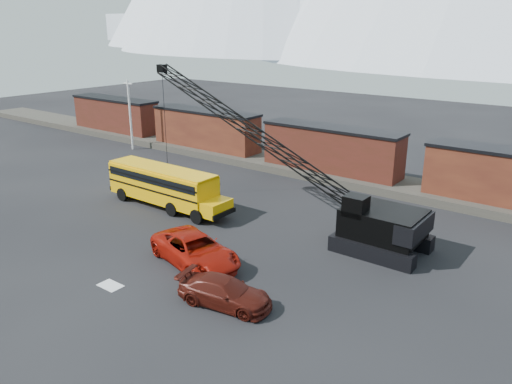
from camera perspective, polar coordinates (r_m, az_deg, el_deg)
ground at (r=32.03m, az=-11.14°, el=-7.41°), size 160.00×160.00×0.00m
gravel_berm at (r=48.27m, az=8.48°, el=2.12°), size 120.00×5.00×0.70m
boxcar_west_far at (r=68.53m, az=-15.78°, el=8.56°), size 13.70×3.10×4.17m
boxcar_west_near at (r=56.81m, az=-5.76°, el=7.22°), size 13.70×3.10×4.17m
boxcar_mid at (r=47.65m, az=8.62°, el=4.91°), size 13.70×3.10×4.17m
utility_pole at (r=59.65m, az=-14.19°, el=8.65°), size 1.40×0.24×8.00m
snow_patch at (r=29.48m, az=-16.30°, el=-10.22°), size 1.40×0.90×0.02m
school_bus at (r=40.07m, az=-10.33°, el=0.76°), size 11.65×2.65×3.19m
red_pickup at (r=30.51m, az=-6.96°, el=-6.62°), size 7.22×4.70×1.85m
maroon_suv at (r=26.30m, az=-3.58°, el=-11.35°), size 5.37×2.95×1.47m
crawler_crane at (r=35.64m, az=1.23°, el=5.68°), size 22.24×4.20×11.08m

